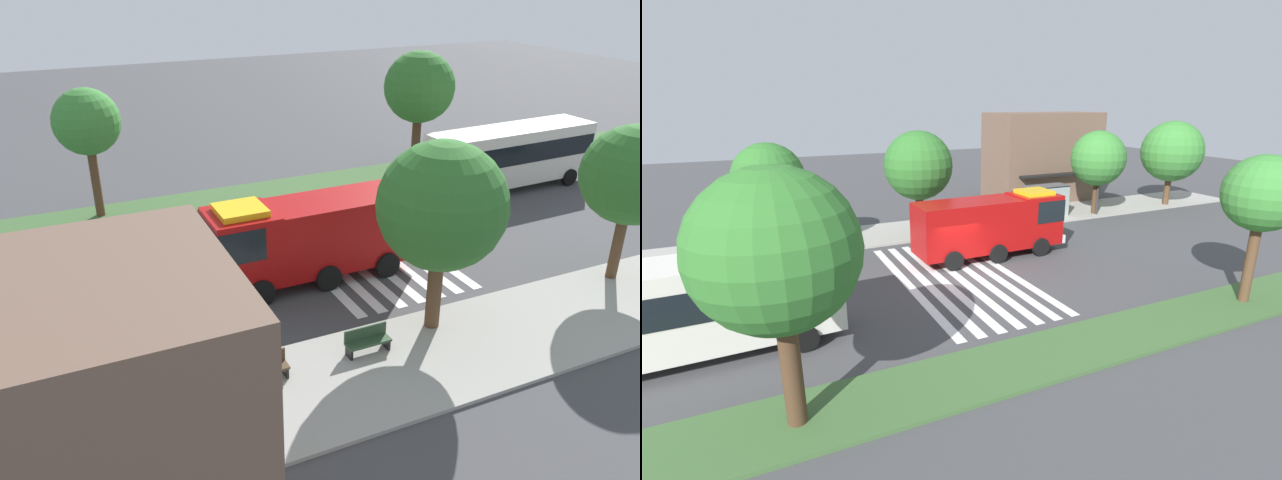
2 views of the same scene
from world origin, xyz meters
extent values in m
plane|color=#424244|center=(0.00, 0.00, 0.00)|extent=(120.00, 120.00, 0.00)
cube|color=#9E9B93|center=(0.00, 9.44, 0.07)|extent=(60.00, 5.15, 0.14)
cube|color=#3D6033|center=(0.00, -8.37, 0.07)|extent=(60.00, 3.00, 0.14)
cube|color=silver|center=(-3.17, 0.00, 0.01)|extent=(0.45, 12.37, 0.01)
cube|color=silver|center=(-2.27, 0.00, 0.01)|extent=(0.45, 12.37, 0.01)
cube|color=silver|center=(-1.37, 0.00, 0.01)|extent=(0.45, 12.37, 0.01)
cube|color=silver|center=(-0.47, 0.00, 0.01)|extent=(0.45, 12.37, 0.01)
cube|color=silver|center=(0.43, 0.00, 0.01)|extent=(0.45, 12.37, 0.01)
cube|color=silver|center=(1.33, 0.00, 0.01)|extent=(0.45, 12.37, 0.01)
cube|color=silver|center=(2.23, 0.00, 0.01)|extent=(0.45, 12.37, 0.01)
cube|color=#A50C0C|center=(5.68, 2.42, 2.02)|extent=(2.67, 2.58, 2.95)
cube|color=#A50C0C|center=(1.26, 2.38, 1.99)|extent=(6.20, 2.61, 2.88)
cube|color=black|center=(6.07, 2.43, 2.61)|extent=(1.93, 2.60, 1.30)
cube|color=silver|center=(7.10, 2.44, 0.80)|extent=(0.27, 2.55, 0.50)
cube|color=yellow|center=(5.68, 2.42, 3.62)|extent=(1.87, 1.80, 0.24)
cylinder|color=black|center=(5.40, 3.69, 0.55)|extent=(1.10, 0.31, 1.10)
cylinder|color=black|center=(5.42, 1.14, 0.55)|extent=(1.10, 0.31, 1.10)
cylinder|color=black|center=(-0.29, 3.63, 0.55)|extent=(1.10, 0.31, 1.10)
cylinder|color=black|center=(-0.27, 1.08, 0.55)|extent=(1.10, 0.31, 1.10)
cylinder|color=black|center=(2.49, 3.66, 0.55)|extent=(1.10, 0.31, 1.10)
cylinder|color=black|center=(2.51, 1.11, 0.55)|extent=(1.10, 0.31, 1.10)
cube|color=silver|center=(-12.37, -3.09, 2.05)|extent=(10.65, 2.93, 3.11)
cube|color=black|center=(-12.37, -3.09, 2.43)|extent=(10.44, 2.97, 1.12)
cylinder|color=black|center=(-16.02, -4.50, 0.50)|extent=(1.01, 0.34, 1.00)
cylinder|color=black|center=(-16.11, -1.95, 0.50)|extent=(1.01, 0.34, 1.00)
cylinder|color=black|center=(-8.63, -4.23, 0.50)|extent=(1.01, 0.34, 1.00)
cylinder|color=black|center=(-8.72, -1.68, 0.50)|extent=(1.01, 0.34, 1.00)
cube|color=#4C4C51|center=(11.01, 8.67, 2.54)|extent=(3.50, 1.40, 0.12)
cube|color=#8C9E99|center=(11.01, 8.01, 1.34)|extent=(3.50, 0.08, 2.40)
cylinder|color=#333338|center=(9.31, 9.32, 1.34)|extent=(0.08, 0.08, 2.40)
cylinder|color=#333338|center=(12.71, 9.32, 1.34)|extent=(0.08, 0.08, 2.40)
cube|color=#4C3823|center=(7.01, 8.41, 0.55)|extent=(1.60, 0.50, 0.08)
cube|color=#4C3823|center=(7.01, 8.19, 0.82)|extent=(1.60, 0.06, 0.45)
cube|color=black|center=(6.29, 8.41, 0.33)|extent=(0.08, 0.45, 0.37)
cube|color=black|center=(7.73, 8.41, 0.33)|extent=(0.08, 0.45, 0.37)
cube|color=#2D472D|center=(3.26, 8.41, 0.55)|extent=(1.60, 0.50, 0.08)
cube|color=#2D472D|center=(3.26, 8.19, 0.82)|extent=(1.60, 0.06, 0.45)
cube|color=black|center=(2.54, 8.41, 0.33)|extent=(0.08, 0.45, 0.37)
cube|color=black|center=(3.98, 8.41, 0.33)|extent=(0.08, 0.45, 0.37)
cylinder|color=#513823|center=(-8.74, 7.87, 1.70)|extent=(0.44, 0.44, 3.11)
sphere|color=#2D6B28|center=(-8.74, 7.87, 4.65)|extent=(4.00, 4.00, 4.00)
cylinder|color=#513823|center=(0.30, 7.87, 1.71)|extent=(0.53, 0.53, 3.13)
sphere|color=#2D6B28|center=(0.30, 7.87, 4.84)|extent=(4.48, 4.48, 4.48)
cylinder|color=#47301E|center=(-9.36, -8.37, 1.94)|extent=(0.56, 0.56, 3.59)
sphere|color=#2D6B28|center=(-9.36, -8.37, 5.25)|extent=(4.33, 4.33, 4.33)
cylinder|color=#513823|center=(9.95, -8.37, 2.04)|extent=(0.45, 0.45, 3.80)
sphere|color=#387F33|center=(9.95, -8.37, 5.09)|extent=(3.30, 3.30, 3.30)
camera|label=1|loc=(12.20, 23.87, 12.47)|focal=34.96mm
camera|label=2|loc=(-9.79, -20.22, 8.85)|focal=25.66mm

